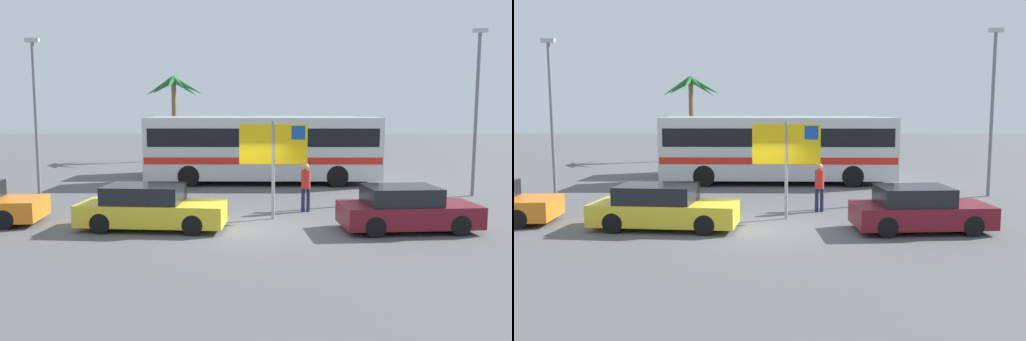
# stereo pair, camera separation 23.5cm
# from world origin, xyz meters

# --- Properties ---
(ground) EXTENTS (120.00, 120.00, 0.00)m
(ground) POSITION_xyz_m (0.00, 0.00, 0.00)
(ground) COLOR #565659
(bus_front_coach) EXTENTS (11.02, 2.54, 3.17)m
(bus_front_coach) POSITION_xyz_m (0.53, 9.57, 1.78)
(bus_front_coach) COLOR silver
(bus_front_coach) RESTS_ON ground
(bus_rear_coach) EXTENTS (11.02, 2.54, 3.17)m
(bus_rear_coach) POSITION_xyz_m (0.11, 13.08, 1.78)
(bus_rear_coach) COLOR silver
(bus_rear_coach) RESTS_ON ground
(ferry_sign) EXTENTS (2.20, 0.11, 3.20)m
(ferry_sign) POSITION_xyz_m (0.88, 1.46, 2.33)
(ferry_sign) COLOR gray
(ferry_sign) RESTS_ON ground
(car_yellow) EXTENTS (4.46, 2.00, 1.32)m
(car_yellow) POSITION_xyz_m (-2.87, 0.02, 0.64)
(car_yellow) COLOR yellow
(car_yellow) RESTS_ON ground
(car_maroon) EXTENTS (4.10, 2.06, 1.32)m
(car_maroon) POSITION_xyz_m (4.71, -0.14, 0.63)
(car_maroon) COLOR maroon
(car_maroon) RESTS_ON ground
(pedestrian_near_sign) EXTENTS (0.32, 0.32, 1.70)m
(pedestrian_near_sign) POSITION_xyz_m (2.00, 2.68, 1.00)
(pedestrian_near_sign) COLOR #1E2347
(pedestrian_near_sign) RESTS_ON ground
(lamp_post_left_side) EXTENTS (0.56, 0.20, 6.46)m
(lamp_post_left_side) POSITION_xyz_m (-8.97, 6.46, 3.55)
(lamp_post_left_side) COLOR slate
(lamp_post_left_side) RESTS_ON ground
(lamp_post_right_side) EXTENTS (0.56, 0.20, 6.78)m
(lamp_post_right_side) POSITION_xyz_m (9.21, 6.10, 3.71)
(lamp_post_right_side) COLOR slate
(lamp_post_right_side) RESTS_ON ground
(palm_tree_seaside) EXTENTS (4.06, 4.22, 5.81)m
(palm_tree_seaside) POSITION_xyz_m (-5.49, 20.61, 4.74)
(palm_tree_seaside) COLOR brown
(palm_tree_seaside) RESTS_ON ground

